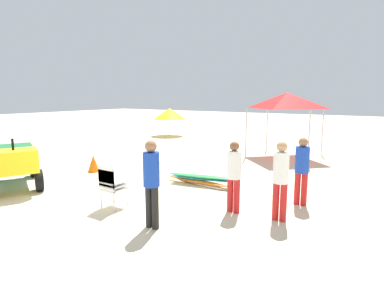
% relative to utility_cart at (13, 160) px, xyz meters
% --- Properties ---
extents(ground, '(80.00, 80.00, 0.00)m').
position_rel_utility_cart_xyz_m(ground, '(2.75, 0.83, -0.78)').
color(ground, beige).
extents(utility_cart, '(2.81, 2.18, 1.50)m').
position_rel_utility_cart_xyz_m(utility_cart, '(0.00, 0.00, 0.00)').
color(utility_cart, '#1E6B38').
rests_on(utility_cart, ground).
extents(stacked_plastic_chairs, '(0.48, 0.48, 1.02)m').
position_rel_utility_cart_xyz_m(stacked_plastic_chairs, '(3.57, 0.34, -0.18)').
color(stacked_plastic_chairs, white).
rests_on(stacked_plastic_chairs, ground).
extents(surfboard_pile, '(2.36, 0.76, 0.32)m').
position_rel_utility_cart_xyz_m(surfboard_pile, '(4.32, 3.07, -0.63)').
color(surfboard_pile, white).
rests_on(surfboard_pile, ground).
extents(lifeguard_near_left, '(0.32, 0.32, 1.61)m').
position_rel_utility_cart_xyz_m(lifeguard_near_left, '(6.06, 1.66, 0.13)').
color(lifeguard_near_left, red).
rests_on(lifeguard_near_left, ground).
extents(lifeguard_near_center, '(0.32, 0.32, 1.63)m').
position_rel_utility_cart_xyz_m(lifeguard_near_center, '(7.20, 2.97, 0.15)').
color(lifeguard_near_center, red).
rests_on(lifeguard_near_center, ground).
extents(lifeguard_near_right, '(0.32, 0.32, 1.68)m').
position_rel_utility_cart_xyz_m(lifeguard_near_right, '(7.08, 1.75, 0.18)').
color(lifeguard_near_right, red).
rests_on(lifeguard_near_right, ground).
extents(lifeguard_far_right, '(0.32, 0.32, 1.75)m').
position_rel_utility_cart_xyz_m(lifeguard_far_right, '(5.09, 0.02, 0.23)').
color(lifeguard_far_right, black).
rests_on(lifeguard_far_right, ground).
extents(popup_canopy, '(2.55, 2.55, 2.73)m').
position_rel_utility_cart_xyz_m(popup_canopy, '(5.08, 8.73, 1.60)').
color(popup_canopy, '#B2B2B7').
rests_on(popup_canopy, ground).
extents(beach_umbrella_left, '(2.06, 2.06, 1.80)m').
position_rel_utility_cart_xyz_m(beach_umbrella_left, '(-3.39, 11.76, 0.65)').
color(beach_umbrella_left, beige).
rests_on(beach_umbrella_left, ground).
extents(traffic_cone_near, '(0.34, 0.34, 0.48)m').
position_rel_utility_cart_xyz_m(traffic_cone_near, '(1.26, 4.72, -0.54)').
color(traffic_cone_near, orange).
rests_on(traffic_cone_near, ground).
extents(traffic_cone_far, '(0.40, 0.40, 0.58)m').
position_rel_utility_cart_xyz_m(traffic_cone_far, '(0.39, 2.45, -0.50)').
color(traffic_cone_far, orange).
rests_on(traffic_cone_far, ground).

